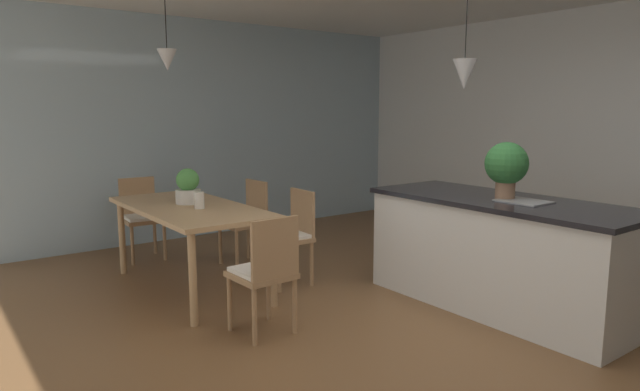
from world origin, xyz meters
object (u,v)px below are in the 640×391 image
object	(u,v)px
chair_far_right	(291,233)
vase_on_dining_table	(199,200)
kitchen_island	(499,252)
dining_table	(189,214)
chair_window_end	(141,215)
potted_plant_on_table	(188,187)
potted_plant_on_island	(506,166)
chair_far_left	(246,219)
chair_kitchen_end	(265,270)

from	to	relation	value
chair_far_right	vase_on_dining_table	world-z (taller)	vase_on_dining_table
chair_far_right	kitchen_island	xyz separation A→B (m)	(1.53, 1.01, -0.01)
dining_table	kitchen_island	bearing A→B (deg)	43.00
chair_window_end	potted_plant_on_table	xyz separation A→B (m)	(1.17, 0.04, 0.44)
potted_plant_on_island	potted_plant_on_table	world-z (taller)	potted_plant_on_island
potted_plant_on_table	vase_on_dining_table	bearing A→B (deg)	-6.22
chair_far_left	chair_kitchen_end	distance (m)	1.88
dining_table	chair_far_right	world-z (taller)	chair_far_right
chair_far_left	kitchen_island	bearing A→B (deg)	23.22
chair_window_end	chair_far_right	world-z (taller)	same
chair_far_left	chair_kitchen_end	size ratio (longest dim) A/B	1.00
kitchen_island	dining_table	bearing A→B (deg)	-137.00
chair_window_end	dining_table	bearing A→B (deg)	-0.11
vase_on_dining_table	chair_window_end	bearing A→B (deg)	-179.62
chair_kitchen_end	vase_on_dining_table	size ratio (longest dim) A/B	5.94
chair_window_end	kitchen_island	distance (m)	3.70
chair_far_right	potted_plant_on_table	xyz separation A→B (m)	(-0.53, -0.76, 0.44)
chair_far_left	potted_plant_on_table	bearing A→B (deg)	-68.74
chair_far_right	potted_plant_on_island	distance (m)	1.98
chair_far_left	chair_window_end	world-z (taller)	same
kitchen_island	potted_plant_on_table	bearing A→B (deg)	-139.42
dining_table	chair_window_end	size ratio (longest dim) A/B	2.10
potted_plant_on_table	chair_kitchen_end	bearing A→B (deg)	-1.79
kitchen_island	chair_kitchen_end	bearing A→B (deg)	-109.99
dining_table	chair_kitchen_end	size ratio (longest dim) A/B	2.10
dining_table	potted_plant_on_table	distance (m)	0.26
dining_table	potted_plant_on_island	xyz separation A→B (m)	(1.97, 1.81, 0.48)
chair_kitchen_end	potted_plant_on_table	world-z (taller)	potted_plant_on_table
vase_on_dining_table	potted_plant_on_table	bearing A→B (deg)	173.78
dining_table	potted_plant_on_table	size ratio (longest dim) A/B	5.75
chair_kitchen_end	kitchen_island	xyz separation A→B (m)	(0.66, 1.81, -0.01)
potted_plant_on_island	kitchen_island	bearing A→B (deg)	-180.00
dining_table	chair_far_right	bearing A→B (deg)	62.67
potted_plant_on_island	dining_table	bearing A→B (deg)	-137.31
dining_table	potted_plant_on_table	xyz separation A→B (m)	(-0.12, 0.05, 0.22)
dining_table	chair_kitchen_end	xyz separation A→B (m)	(1.29, 0.00, -0.21)
chair_far_left	vase_on_dining_table	distance (m)	1.06
chair_kitchen_end	potted_plant_on_island	xyz separation A→B (m)	(0.68, 1.81, 0.69)
chair_far_right	potted_plant_on_table	bearing A→B (deg)	-125.24
vase_on_dining_table	potted_plant_on_island	bearing A→B (deg)	45.36
chair_far_right	kitchen_island	bearing A→B (deg)	33.47
dining_table	chair_far_left	xyz separation A→B (m)	(-0.41, 0.80, -0.21)
potted_plant_on_island	vase_on_dining_table	world-z (taller)	potted_plant_on_island
chair_far_left	kitchen_island	size ratio (longest dim) A/B	0.40
chair_far_right	potted_plant_on_island	xyz separation A→B (m)	(1.55, 1.01, 0.69)
kitchen_island	potted_plant_on_table	distance (m)	2.75
chair_far_left	chair_window_end	size ratio (longest dim) A/B	1.00
potted_plant_on_island	potted_plant_on_table	xyz separation A→B (m)	(-2.09, -1.77, -0.26)
dining_table	vase_on_dining_table	size ratio (longest dim) A/B	12.49
potted_plant_on_island	chair_kitchen_end	bearing A→B (deg)	-110.59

